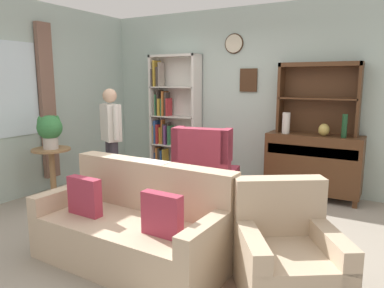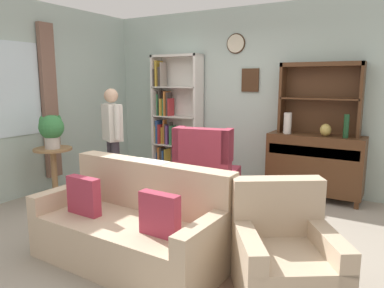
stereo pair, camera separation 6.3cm
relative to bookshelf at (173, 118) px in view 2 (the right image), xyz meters
name	(u,v)px [view 2 (the right image)]	position (x,y,z in m)	size (l,w,h in m)	color
ground_plane	(176,227)	(1.31, -1.94, -1.03)	(5.40, 4.60, 0.02)	#9E9384
wall_back	(248,97)	(1.31, 0.19, 0.38)	(5.00, 0.09, 2.80)	#ADC1B7
wall_left	(27,100)	(-1.21, -1.98, 0.38)	(0.16, 4.20, 2.80)	#ADC1B7
area_rug	(176,239)	(1.51, -2.24, -1.02)	(2.63, 1.60, 0.01)	#846651
bookshelf	(173,118)	(0.00, 0.00, 0.00)	(0.90, 0.30, 2.10)	silver
sideboard	(315,163)	(2.46, -0.08, -0.51)	(1.30, 0.45, 0.92)	#4C2D19
sideboard_hutch	(321,89)	(2.46, 0.02, 0.54)	(1.10, 0.26, 1.00)	#4C2D19
vase_tall	(288,123)	(2.07, -0.16, 0.05)	(0.11, 0.11, 0.30)	beige
vase_round	(326,130)	(2.59, -0.15, -0.02)	(0.15, 0.15, 0.17)	tan
bottle_wine	(346,126)	(2.85, -0.17, 0.05)	(0.07, 0.07, 0.32)	#194223
couch_floral	(133,228)	(1.40, -2.81, -0.71)	(1.83, 0.91, 0.90)	#C6AD8E
armchair_floral	(284,260)	(2.78, -2.64, -0.73)	(1.05, 1.06, 0.88)	#C6AD8E
wingback_chair	(206,174)	(1.18, -0.95, -0.64)	(0.92, 0.93, 1.05)	#A33347
plant_stand	(54,168)	(-0.68, -2.01, -0.57)	(0.52, 0.52, 0.74)	#997047
potted_plant_large	(52,129)	(-0.66, -2.02, -0.01)	(0.34, 0.34, 0.46)	beige
person_reading	(113,134)	(-0.09, -1.44, -0.12)	(0.50, 0.34, 1.56)	#38333D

